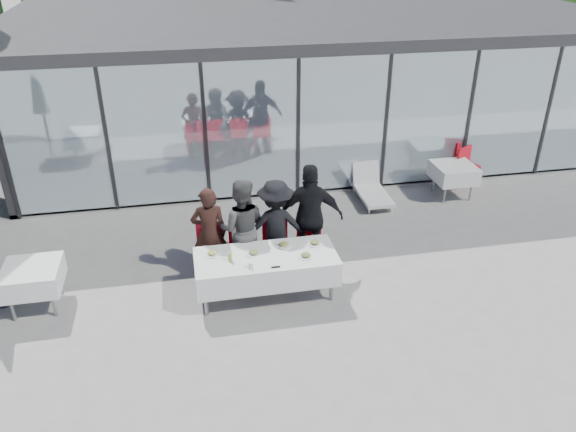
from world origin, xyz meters
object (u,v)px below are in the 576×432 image
object	(u,v)px
plate_extra	(306,256)
lounger	(370,187)
diner_chair_b	(243,245)
plate_b	(254,253)
spare_table_left	(33,278)
spare_table_right	(454,173)
plate_c	(284,245)
folded_eyeglasses	(276,267)
diner_chair_d	(310,238)
plate_a	(212,253)
diner_b	(242,227)
dining_table	(266,267)
juice_bottle	(230,257)
spare_chair_a	(465,161)
diner_chair_c	(276,242)
diner_c	(276,226)
diner_a	(209,233)
diner_d	(311,217)
plate_d	(315,243)
diner_chair_a	(211,248)
spare_chair_b	(459,163)

from	to	relation	value
plate_extra	lounger	distance (m)	3.99
diner_chair_b	plate_b	bearing A→B (deg)	-81.21
spare_table_left	spare_table_right	distance (m)	8.60
plate_c	lounger	size ratio (longest dim) A/B	0.18
folded_eyeglasses	spare_table_left	distance (m)	3.78
diner_chair_d	plate_a	bearing A→B (deg)	-161.87
diner_b	plate_extra	xyz separation A→B (m)	(0.90, -0.93, -0.10)
dining_table	plate_extra	bearing A→B (deg)	-15.23
folded_eyeglasses	lounger	world-z (taller)	folded_eyeglasses
plate_b	juice_bottle	size ratio (longest dim) A/B	1.68
folded_eyeglasses	spare_chair_a	size ratio (longest dim) A/B	0.14
plate_a	plate_c	xyz separation A→B (m)	(1.17, 0.05, 0.00)
diner_chair_c	plate_a	world-z (taller)	diner_chair_c
dining_table	diner_c	world-z (taller)	diner_c
diner_chair_d	diner_a	bearing A→B (deg)	179.42
spare_table_left	diner_a	bearing A→B (deg)	8.08
diner_d	plate_d	world-z (taller)	diner_d
lounger	diner_chair_b	bearing A→B (deg)	-142.68
diner_d	juice_bottle	world-z (taller)	diner_d
diner_a	plate_extra	world-z (taller)	diner_a
plate_c	diner_chair_a	bearing A→B (deg)	156.08
diner_chair_d	plate_c	size ratio (longest dim) A/B	4.06
diner_a	diner_chair_d	xyz separation A→B (m)	(1.73, -0.02, -0.29)
diner_a	folded_eyeglasses	distance (m)	1.46
plate_d	spare_chair_b	xyz separation A→B (m)	(4.15, 3.20, -0.24)
diner_chair_a	spare_chair_a	bearing A→B (deg)	24.49
spare_chair_b	dining_table	bearing A→B (deg)	-145.83
plate_b	spare_table_right	xyz separation A→B (m)	(4.80, 2.81, -0.22)
diner_c	spare_chair_a	world-z (taller)	diner_c
plate_extra	spare_chair_b	bearing A→B (deg)	39.10
diner_a	spare_table_left	world-z (taller)	diner_a
diner_chair_c	diner_chair_a	bearing A→B (deg)	180.00
plate_d	lounger	size ratio (longest dim) A/B	0.18
diner_d	diner_chair_c	bearing A→B (deg)	12.93
plate_extra	spare_table_right	distance (m)	5.04
diner_chair_c	spare_chair_b	size ratio (longest dim) A/B	1.00
diner_chair_a	spare_chair_b	bearing A→B (deg)	24.39
plate_d	diner_d	bearing A→B (deg)	84.08
folded_eyeglasses	lounger	bearing A→B (deg)	51.99
spare_table_right	spare_chair_a	size ratio (longest dim) A/B	0.88
diner_c	plate_b	world-z (taller)	diner_c
plate_d	juice_bottle	xyz separation A→B (m)	(-1.41, -0.24, 0.04)
diner_b	plate_a	world-z (taller)	diner_b
plate_c	diner_b	bearing A→B (deg)	139.51
plate_a	plate_b	bearing A→B (deg)	-9.60
folded_eyeglasses	lounger	xyz separation A→B (m)	(2.72, 3.48, -0.50)
dining_table	diner_c	size ratio (longest dim) A/B	1.35
diner_chair_b	diner_c	world-z (taller)	diner_c
diner_chair_a	plate_c	xyz separation A→B (m)	(1.17, -0.52, 0.24)
plate_c	plate_d	size ratio (longest dim) A/B	1.00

